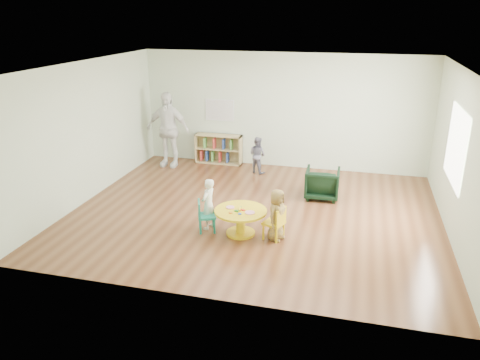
{
  "coord_description": "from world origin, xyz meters",
  "views": [
    {
      "loc": [
        1.81,
        -8.18,
        3.72
      ],
      "look_at": [
        -0.22,
        -0.3,
        0.76
      ],
      "focal_mm": 35.0,
      "sensor_mm": 36.0,
      "label": 1
    }
  ],
  "objects_px": {
    "bookshelf": "(218,149)",
    "child_right": "(277,215)",
    "adult_caretaker": "(168,129)",
    "armchair": "(322,183)",
    "kid_chair_left": "(204,215)",
    "activity_table": "(241,217)",
    "child_left": "(208,204)",
    "kid_chair_right": "(276,222)",
    "toddler": "(257,155)"
  },
  "relations": [
    {
      "from": "kid_chair_left",
      "to": "armchair",
      "type": "bearing_deg",
      "value": 116.73
    },
    {
      "from": "child_left",
      "to": "child_right",
      "type": "distance_m",
      "value": 1.26
    },
    {
      "from": "bookshelf",
      "to": "adult_caretaker",
      "type": "distance_m",
      "value": 1.39
    },
    {
      "from": "child_left",
      "to": "bookshelf",
      "type": "bearing_deg",
      "value": -152.58
    },
    {
      "from": "activity_table",
      "to": "kid_chair_left",
      "type": "bearing_deg",
      "value": -176.32
    },
    {
      "from": "armchair",
      "to": "child_left",
      "type": "height_order",
      "value": "child_left"
    },
    {
      "from": "bookshelf",
      "to": "child_right",
      "type": "height_order",
      "value": "child_right"
    },
    {
      "from": "kid_chair_left",
      "to": "toddler",
      "type": "bearing_deg",
      "value": 154.69
    },
    {
      "from": "armchair",
      "to": "toddler",
      "type": "height_order",
      "value": "toddler"
    },
    {
      "from": "bookshelf",
      "to": "armchair",
      "type": "bearing_deg",
      "value": -32.15
    },
    {
      "from": "bookshelf",
      "to": "kid_chair_left",
      "type": "bearing_deg",
      "value": -76.57
    },
    {
      "from": "child_right",
      "to": "adult_caretaker",
      "type": "height_order",
      "value": "adult_caretaker"
    },
    {
      "from": "bookshelf",
      "to": "adult_caretaker",
      "type": "bearing_deg",
      "value": -154.95
    },
    {
      "from": "bookshelf",
      "to": "child_left",
      "type": "distance_m",
      "value": 3.87
    },
    {
      "from": "activity_table",
      "to": "child_left",
      "type": "distance_m",
      "value": 0.64
    },
    {
      "from": "kid_chair_right",
      "to": "child_left",
      "type": "height_order",
      "value": "child_left"
    },
    {
      "from": "activity_table",
      "to": "armchair",
      "type": "bearing_deg",
      "value": 59.46
    },
    {
      "from": "toddler",
      "to": "child_right",
      "type": "bearing_deg",
      "value": 131.95
    },
    {
      "from": "kid_chair_left",
      "to": "bookshelf",
      "type": "bearing_deg",
      "value": 171.69
    },
    {
      "from": "kid_chair_left",
      "to": "armchair",
      "type": "relative_size",
      "value": 0.82
    },
    {
      "from": "kid_chair_left",
      "to": "kid_chair_right",
      "type": "bearing_deg",
      "value": 68.12
    },
    {
      "from": "activity_table",
      "to": "kid_chair_left",
      "type": "distance_m",
      "value": 0.65
    },
    {
      "from": "bookshelf",
      "to": "toddler",
      "type": "distance_m",
      "value": 1.25
    },
    {
      "from": "kid_chair_right",
      "to": "child_right",
      "type": "bearing_deg",
      "value": -1.53
    },
    {
      "from": "bookshelf",
      "to": "adult_caretaker",
      "type": "xyz_separation_m",
      "value": [
        -1.14,
        -0.53,
        0.57
      ]
    },
    {
      "from": "kid_chair_left",
      "to": "bookshelf",
      "type": "xyz_separation_m",
      "value": [
        -0.93,
        3.88,
        0.06
      ]
    },
    {
      "from": "kid_chair_left",
      "to": "child_left",
      "type": "bearing_deg",
      "value": 144.67
    },
    {
      "from": "bookshelf",
      "to": "child_left",
      "type": "height_order",
      "value": "child_left"
    },
    {
      "from": "armchair",
      "to": "toddler",
      "type": "xyz_separation_m",
      "value": [
        -1.67,
        1.25,
        0.12
      ]
    },
    {
      "from": "bookshelf",
      "to": "child_right",
      "type": "distance_m",
      "value": 4.46
    },
    {
      "from": "activity_table",
      "to": "toddler",
      "type": "bearing_deg",
      "value": 97.56
    },
    {
      "from": "kid_chair_left",
      "to": "toddler",
      "type": "height_order",
      "value": "toddler"
    },
    {
      "from": "kid_chair_left",
      "to": "kid_chair_right",
      "type": "height_order",
      "value": "kid_chair_right"
    },
    {
      "from": "kid_chair_left",
      "to": "child_right",
      "type": "relative_size",
      "value": 0.63
    },
    {
      "from": "toddler",
      "to": "child_left",
      "type": "bearing_deg",
      "value": 110.97
    },
    {
      "from": "armchair",
      "to": "child_left",
      "type": "distance_m",
      "value": 2.71
    },
    {
      "from": "child_right",
      "to": "toddler",
      "type": "bearing_deg",
      "value": 37.34
    },
    {
      "from": "child_left",
      "to": "toddler",
      "type": "distance_m",
      "value": 3.24
    },
    {
      "from": "activity_table",
      "to": "child_right",
      "type": "distance_m",
      "value": 0.65
    },
    {
      "from": "child_left",
      "to": "armchair",
      "type": "bearing_deg",
      "value": 150.18
    },
    {
      "from": "kid_chair_left",
      "to": "child_left",
      "type": "distance_m",
      "value": 0.21
    },
    {
      "from": "armchair",
      "to": "child_left",
      "type": "relative_size",
      "value": 0.75
    },
    {
      "from": "toddler",
      "to": "adult_caretaker",
      "type": "height_order",
      "value": "adult_caretaker"
    },
    {
      "from": "activity_table",
      "to": "child_right",
      "type": "height_order",
      "value": "child_right"
    },
    {
      "from": "kid_chair_left",
      "to": "child_right",
      "type": "xyz_separation_m",
      "value": [
        1.29,
        0.01,
        0.15
      ]
    },
    {
      "from": "child_right",
      "to": "adult_caretaker",
      "type": "relative_size",
      "value": 0.49
    },
    {
      "from": "kid_chair_left",
      "to": "kid_chair_right",
      "type": "relative_size",
      "value": 0.97
    },
    {
      "from": "bookshelf",
      "to": "armchair",
      "type": "height_order",
      "value": "bookshelf"
    },
    {
      "from": "bookshelf",
      "to": "kid_chair_right",
      "type": "bearing_deg",
      "value": -60.34
    },
    {
      "from": "bookshelf",
      "to": "child_right",
      "type": "relative_size",
      "value": 1.32
    }
  ]
}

